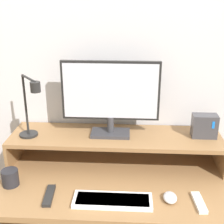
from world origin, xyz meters
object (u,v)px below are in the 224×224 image
object	(u,v)px
monitor	(110,95)
desk_lamp	(31,109)
remote_control	(49,195)
mug	(10,178)
mouse	(170,197)
keyboard	(113,200)
router_dock	(204,126)
remote_secondary	(199,203)

from	to	relation	value
monitor	desk_lamp	size ratio (longest dim) A/B	1.50
desk_lamp	remote_control	world-z (taller)	desk_lamp
desk_lamp	mug	size ratio (longest dim) A/B	4.14
mouse	monitor	bearing A→B (deg)	130.76
keyboard	remote_control	xyz separation A→B (m)	(-0.30, 0.02, -0.00)
router_dock	remote_secondary	size ratio (longest dim) A/B	0.89
remote_control	remote_secondary	bearing A→B (deg)	-0.87
desk_lamp	keyboard	size ratio (longest dim) A/B	0.95
monitor	keyboard	xyz separation A→B (m)	(0.03, -0.37, -0.38)
desk_lamp	mug	bearing A→B (deg)	-113.07
router_dock	desk_lamp	bearing A→B (deg)	-174.22
desk_lamp	keyboard	distance (m)	0.62
keyboard	mug	distance (m)	0.53
remote_control	mug	distance (m)	0.23
keyboard	mug	bearing A→B (deg)	168.24
remote_control	remote_secondary	xyz separation A→B (m)	(0.69, -0.01, -0.00)
desk_lamp	router_dock	size ratio (longest dim) A/B	2.61
router_dock	remote_control	size ratio (longest dim) A/B	0.83
remote_secondary	mug	xyz separation A→B (m)	(-0.91, 0.10, 0.03)
desk_lamp	mouse	world-z (taller)	desk_lamp
monitor	keyboard	size ratio (longest dim) A/B	1.42
monitor	router_dock	world-z (taller)	monitor
router_dock	mug	size ratio (longest dim) A/B	1.59
router_dock	remote_control	bearing A→B (deg)	-155.19
remote_control	keyboard	bearing A→B (deg)	-4.14
remote_secondary	mug	bearing A→B (deg)	173.97
desk_lamp	remote_control	xyz separation A→B (m)	(0.14, -0.26, -0.33)
monitor	mouse	distance (m)	0.59
remote_secondary	remote_control	bearing A→B (deg)	179.13
mouse	remote_secondary	distance (m)	0.13
monitor	remote_control	xyz separation A→B (m)	(-0.27, -0.35, -0.38)
desk_lamp	remote_secondary	world-z (taller)	desk_lamp
mouse	remote_control	xyz separation A→B (m)	(-0.56, -0.01, -0.01)
desk_lamp	remote_secondary	bearing A→B (deg)	-18.31
desk_lamp	mug	distance (m)	0.36
desk_lamp	remote_control	size ratio (longest dim) A/B	2.17
router_dock	keyboard	world-z (taller)	router_dock
keyboard	remote_secondary	world-z (taller)	keyboard
desk_lamp	mouse	xyz separation A→B (m)	(0.70, -0.26, -0.33)
mouse	remote_secondary	world-z (taller)	mouse
remote_secondary	monitor	bearing A→B (deg)	139.58
keyboard	mouse	bearing A→B (deg)	6.44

